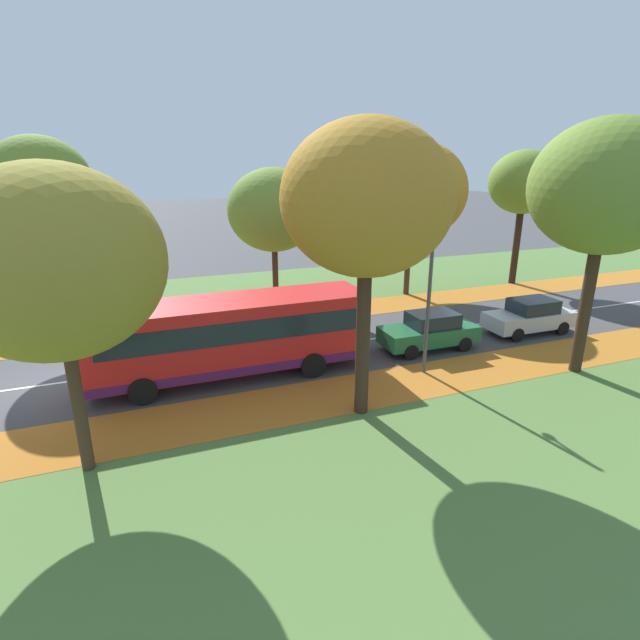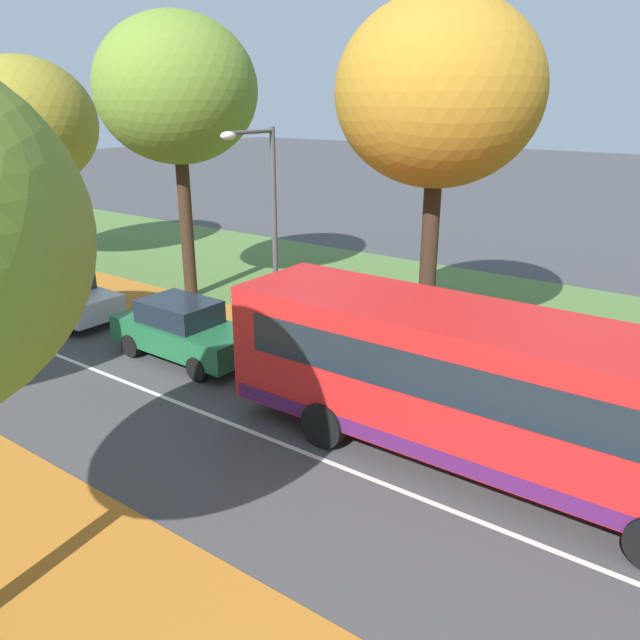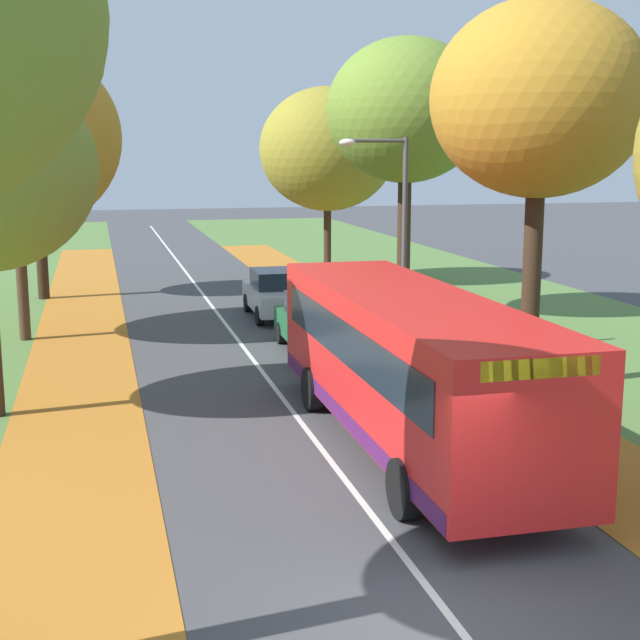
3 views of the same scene
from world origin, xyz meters
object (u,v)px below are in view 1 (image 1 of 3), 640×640
(tree_left_mid, at_px, (412,191))
(tree_right_mid, at_px, (606,188))
(bus, at_px, (229,334))
(car_silver_following, at_px, (530,316))
(tree_left_nearest, at_px, (40,183))
(tree_left_near, at_px, (274,210))
(streetlamp_right, at_px, (425,276))
(car_green_lead, at_px, (430,331))
(tree_right_near, at_px, (367,200))
(tree_right_nearest, at_px, (54,263))
(tree_left_far, at_px, (524,183))

(tree_left_mid, bearing_deg, tree_right_mid, 1.81)
(bus, bearing_deg, car_silver_following, 89.11)
(tree_left_nearest, xyz_separation_m, tree_left_near, (-0.32, 10.46, -1.56))
(streetlamp_right, xyz_separation_m, car_green_lead, (-1.73, 1.53, -2.92))
(tree_left_nearest, distance_m, tree_right_near, 15.37)
(tree_left_near, relative_size, tree_right_mid, 0.80)
(streetlamp_right, bearing_deg, tree_left_mid, 152.27)
(tree_right_nearest, bearing_deg, car_green_lead, 107.50)
(tree_left_nearest, height_order, streetlamp_right, tree_left_nearest)
(tree_left_near, distance_m, tree_right_nearest, 15.23)
(car_silver_following, bearing_deg, tree_right_nearest, -77.21)
(tree_left_mid, xyz_separation_m, tree_left_far, (0.14, 7.86, 0.32))
(tree_left_far, relative_size, tree_right_nearest, 1.05)
(tree_right_mid, height_order, car_silver_following, tree_right_mid)
(tree_left_near, bearing_deg, tree_right_mid, 34.90)
(tree_right_mid, bearing_deg, car_silver_following, 160.45)
(car_green_lead, bearing_deg, tree_left_nearest, -117.82)
(tree_right_nearest, relative_size, car_silver_following, 1.87)
(tree_left_mid, xyz_separation_m, car_silver_following, (8.11, 1.84, -5.22))
(tree_left_mid, relative_size, tree_left_far, 1.06)
(streetlamp_right, bearing_deg, bus, -106.13)
(tree_left_far, relative_size, tree_right_near, 0.92)
(tree_right_near, bearing_deg, tree_right_nearest, -88.49)
(tree_left_nearest, xyz_separation_m, tree_right_nearest, (12.07, 1.61, -1.23))
(tree_left_nearest, height_order, car_green_lead, tree_left_nearest)
(car_silver_following, bearing_deg, bus, -90.89)
(tree_left_far, xyz_separation_m, car_green_lead, (8.04, -11.53, -5.54))
(tree_left_near, bearing_deg, tree_right_near, -3.18)
(tree_left_nearest, distance_m, tree_left_near, 10.58)
(tree_left_near, distance_m, tree_right_mid, 14.99)
(tree_left_near, height_order, tree_left_far, tree_left_far)
(tree_left_nearest, relative_size, tree_right_mid, 0.95)
(tree_left_nearest, relative_size, streetlamp_right, 1.47)
(bus, bearing_deg, streetlamp_right, 73.87)
(streetlamp_right, distance_m, car_green_lead, 3.73)
(tree_left_near, xyz_separation_m, streetlamp_right, (9.93, 2.93, -1.53))
(tree_left_far, height_order, tree_right_near, tree_right_near)
(tree_left_nearest, relative_size, tree_right_nearest, 1.12)
(tree_left_far, xyz_separation_m, streetlamp_right, (9.77, -13.07, -2.61))
(car_silver_following, bearing_deg, tree_left_nearest, -110.87)
(tree_right_near, bearing_deg, streetlamp_right, 121.97)
(tree_left_mid, distance_m, streetlamp_right, 11.44)
(tree_left_mid, bearing_deg, car_green_lead, -24.20)
(car_green_lead, bearing_deg, tree_left_near, -151.44)
(tree_left_near, distance_m, tree_left_mid, 8.18)
(tree_left_nearest, relative_size, tree_left_mid, 1.00)
(streetlamp_right, distance_m, car_silver_following, 7.85)
(streetlamp_right, height_order, bus, streetlamp_right)
(tree_left_far, bearing_deg, tree_right_nearest, -63.77)
(tree_right_nearest, relative_size, car_green_lead, 1.87)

